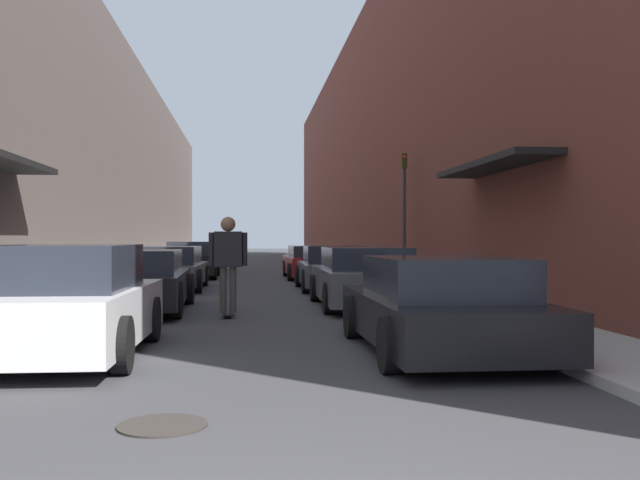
% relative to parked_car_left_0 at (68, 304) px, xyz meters
% --- Properties ---
extents(ground, '(138.65, 138.65, 0.00)m').
position_rel_parked_car_left_0_xyz_m(ground, '(2.32, 18.73, -0.66)').
color(ground, '#38383A').
extents(curb_strip_left, '(1.80, 63.02, 0.12)m').
position_rel_parked_car_left_0_xyz_m(curb_strip_left, '(-1.89, 25.03, -0.60)').
color(curb_strip_left, '#A3A099').
rests_on(curb_strip_left, ground).
extents(curb_strip_right, '(1.80, 63.02, 0.12)m').
position_rel_parked_car_left_0_xyz_m(curb_strip_right, '(6.53, 25.03, -0.60)').
color(curb_strip_right, '#A3A099').
rests_on(curb_strip_right, ground).
extents(building_row_left, '(4.90, 63.02, 9.69)m').
position_rel_parked_car_left_0_xyz_m(building_row_left, '(-4.79, 25.02, 4.19)').
color(building_row_left, '#564C47').
rests_on(building_row_left, ground).
extents(building_row_right, '(4.90, 63.02, 11.95)m').
position_rel_parked_car_left_0_xyz_m(building_row_right, '(9.42, 25.03, 5.31)').
color(building_row_right, brown).
rests_on(building_row_right, ground).
extents(parked_car_left_0, '(1.89, 4.00, 1.39)m').
position_rel_parked_car_left_0_xyz_m(parked_car_left_0, '(0.00, 0.00, 0.00)').
color(parked_car_left_0, silver).
rests_on(parked_car_left_0, ground).
extents(parked_car_left_1, '(1.95, 4.64, 1.23)m').
position_rel_parked_car_left_0_xyz_m(parked_car_left_1, '(0.04, 5.50, -0.05)').
color(parked_car_left_1, black).
rests_on(parked_car_left_1, ground).
extents(parked_car_left_2, '(2.03, 4.70, 1.23)m').
position_rel_parked_car_left_0_xyz_m(parked_car_left_2, '(-0.02, 11.52, -0.06)').
color(parked_car_left_2, '#515459').
rests_on(parked_car_left_2, ground).
extents(parked_car_left_3, '(1.94, 4.29, 1.34)m').
position_rel_parked_car_left_0_xyz_m(parked_car_left_3, '(0.17, 17.46, -0.01)').
color(parked_car_left_3, black).
rests_on(parked_car_left_3, ground).
extents(parked_car_left_4, '(2.01, 4.42, 1.31)m').
position_rel_parked_car_left_0_xyz_m(parked_car_left_4, '(0.14, 22.94, -0.02)').
color(parked_car_left_4, navy).
rests_on(parked_car_left_4, ground).
extents(parked_car_right_0, '(2.05, 4.48, 1.23)m').
position_rel_parked_car_left_0_xyz_m(parked_car_right_0, '(4.67, -0.12, -0.07)').
color(parked_car_right_0, black).
rests_on(parked_car_right_0, ground).
extents(parked_car_right_1, '(2.02, 4.59, 1.28)m').
position_rel_parked_car_left_0_xyz_m(parked_car_right_1, '(4.68, 5.94, -0.04)').
color(parked_car_right_1, '#515459').
rests_on(parked_car_right_1, ground).
extents(parked_car_right_2, '(2.02, 4.14, 1.25)m').
position_rel_parked_car_left_0_xyz_m(parked_car_right_2, '(4.65, 10.96, -0.05)').
color(parked_car_right_2, '#515459').
rests_on(parked_car_right_2, ground).
extents(parked_car_right_3, '(1.98, 4.82, 1.19)m').
position_rel_parked_car_left_0_xyz_m(parked_car_right_3, '(4.56, 16.70, -0.08)').
color(parked_car_right_3, maroon).
rests_on(parked_car_right_3, ground).
extents(skateboarder, '(0.72, 0.78, 1.87)m').
position_rel_parked_car_left_0_xyz_m(skateboarder, '(1.85, 4.32, 0.50)').
color(skateboarder, black).
rests_on(skateboarder, ground).
extents(manhole_cover, '(0.70, 0.70, 0.02)m').
position_rel_parked_car_left_0_xyz_m(manhole_cover, '(1.54, -3.38, -0.65)').
color(manhole_cover, '#332D28').
rests_on(manhole_cover, ground).
extents(traffic_light, '(0.16, 0.22, 3.94)m').
position_rel_parked_car_left_0_xyz_m(traffic_light, '(6.99, 12.41, 1.86)').
color(traffic_light, '#2D2D2D').
rests_on(traffic_light, curb_strip_right).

